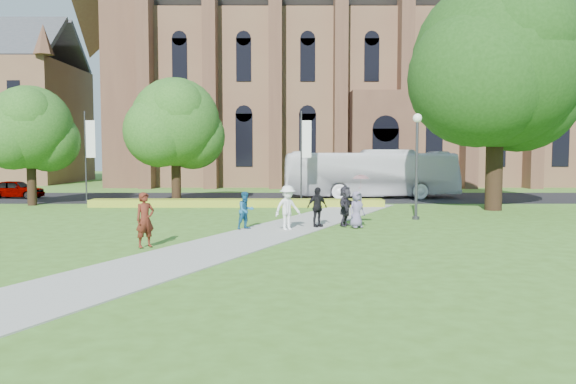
{
  "coord_description": "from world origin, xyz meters",
  "views": [
    {
      "loc": [
        1.1,
        -21.24,
        3.31
      ],
      "look_at": [
        1.13,
        3.2,
        1.6
      ],
      "focal_mm": 35.0,
      "sensor_mm": 36.0,
      "label": 1
    }
  ],
  "objects_px": {
    "large_tree": "(497,64)",
    "car_0": "(16,189)",
    "streetlamp": "(417,153)",
    "pedestrian_0": "(145,220)",
    "tour_coach": "(370,174)"
  },
  "relations": [
    {
      "from": "large_tree",
      "to": "car_0",
      "type": "height_order",
      "value": "large_tree"
    },
    {
      "from": "streetlamp",
      "to": "car_0",
      "type": "relative_size",
      "value": 1.35
    },
    {
      "from": "streetlamp",
      "to": "large_tree",
      "type": "bearing_deg",
      "value": 39.29
    },
    {
      "from": "tour_coach",
      "to": "large_tree",
      "type": "bearing_deg",
      "value": -148.99
    },
    {
      "from": "pedestrian_0",
      "to": "car_0",
      "type": "bearing_deg",
      "value": 82.66
    },
    {
      "from": "streetlamp",
      "to": "car_0",
      "type": "height_order",
      "value": "streetlamp"
    },
    {
      "from": "streetlamp",
      "to": "large_tree",
      "type": "xyz_separation_m",
      "value": [
        5.5,
        4.5,
        5.07
      ]
    },
    {
      "from": "large_tree",
      "to": "pedestrian_0",
      "type": "bearing_deg",
      "value": -142.51
    },
    {
      "from": "large_tree",
      "to": "pedestrian_0",
      "type": "xyz_separation_m",
      "value": [
        -16.84,
        -12.92,
        -7.37
      ]
    },
    {
      "from": "streetlamp",
      "to": "pedestrian_0",
      "type": "distance_m",
      "value": 14.31
    },
    {
      "from": "tour_coach",
      "to": "pedestrian_0",
      "type": "xyz_separation_m",
      "value": [
        -10.98,
        -21.54,
        -0.79
      ]
    },
    {
      "from": "streetlamp",
      "to": "tour_coach",
      "type": "relative_size",
      "value": 0.41
    },
    {
      "from": "streetlamp",
      "to": "car_0",
      "type": "bearing_deg",
      "value": 153.64
    },
    {
      "from": "car_0",
      "to": "streetlamp",
      "type": "bearing_deg",
      "value": -109.41
    },
    {
      "from": "large_tree",
      "to": "pedestrian_0",
      "type": "relative_size",
      "value": 6.92
    }
  ]
}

